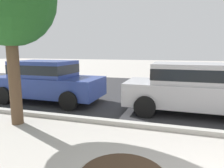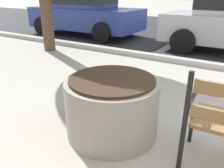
% 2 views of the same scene
% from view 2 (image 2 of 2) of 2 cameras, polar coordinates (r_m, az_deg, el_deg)
% --- Properties ---
extents(concrete_planter, '(1.03, 1.03, 0.67)m').
position_cam_2_polar(concrete_planter, '(2.53, -0.00, -5.65)').
color(concrete_planter, gray).
rests_on(concrete_planter, ground).
extents(parked_car_blue, '(4.12, 1.95, 1.56)m').
position_cam_2_polar(parked_car_blue, '(8.60, -7.17, 17.70)').
color(parked_car_blue, navy).
rests_on(parked_car_blue, ground).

